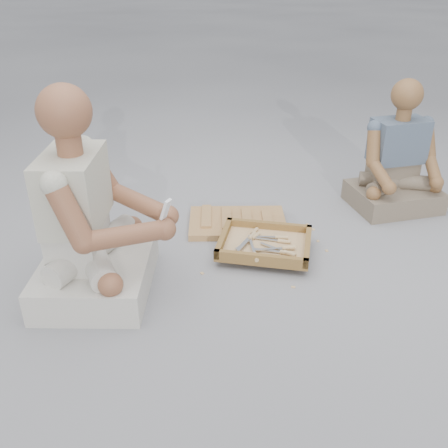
% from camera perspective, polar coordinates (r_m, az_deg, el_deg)
% --- Properties ---
extents(ground, '(60.00, 60.00, 0.00)m').
position_cam_1_polar(ground, '(2.43, 2.00, -8.51)').
color(ground, gray).
rests_on(ground, ground).
extents(carved_panel, '(0.65, 0.50, 0.04)m').
position_cam_1_polar(carved_panel, '(3.05, 1.56, 0.16)').
color(carved_panel, '#A56C3F').
rests_on(carved_panel, ground).
extents(tool_tray, '(0.50, 0.40, 0.06)m').
position_cam_1_polar(tool_tray, '(2.75, 4.69, -2.31)').
color(tool_tray, brown).
rests_on(tool_tray, carved_panel).
extents(chisel_0, '(0.22, 0.08, 0.02)m').
position_cam_1_polar(chisel_0, '(2.69, 6.93, -2.73)').
color(chisel_0, silver).
rests_on(chisel_0, tool_tray).
extents(chisel_1, '(0.22, 0.03, 0.02)m').
position_cam_1_polar(chisel_1, '(2.66, 6.69, -3.22)').
color(chisel_1, silver).
rests_on(chisel_1, tool_tray).
extents(chisel_2, '(0.08, 0.22, 0.02)m').
position_cam_1_polar(chisel_2, '(2.83, 3.33, -1.04)').
color(chisel_2, silver).
rests_on(chisel_2, tool_tray).
extents(chisel_3, '(0.08, 0.22, 0.02)m').
position_cam_1_polar(chisel_3, '(2.77, 3.05, -1.54)').
color(chisel_3, silver).
rests_on(chisel_3, tool_tray).
extents(chisel_4, '(0.22, 0.03, 0.02)m').
position_cam_1_polar(chisel_4, '(2.77, 6.44, -1.94)').
color(chisel_4, silver).
rests_on(chisel_4, tool_tray).
extents(chisel_5, '(0.20, 0.12, 0.02)m').
position_cam_1_polar(chisel_5, '(2.66, 7.13, -3.23)').
color(chisel_5, silver).
rests_on(chisel_5, tool_tray).
extents(chisel_6, '(0.08, 0.22, 0.02)m').
position_cam_1_polar(chisel_6, '(2.61, 3.57, -3.52)').
color(chisel_6, silver).
rests_on(chisel_6, tool_tray).
extents(chisel_7, '(0.12, 0.20, 0.02)m').
position_cam_1_polar(chisel_7, '(2.79, 3.37, -1.52)').
color(chisel_7, silver).
rests_on(chisel_7, tool_tray).
extents(chisel_8, '(0.22, 0.04, 0.02)m').
position_cam_1_polar(chisel_8, '(2.80, 6.16, -1.52)').
color(chisel_8, silver).
rests_on(chisel_8, tool_tray).
extents(wood_chip_0, '(0.02, 0.02, 0.00)m').
position_cam_1_polar(wood_chip_0, '(2.52, 7.92, -7.15)').
color(wood_chip_0, tan).
rests_on(wood_chip_0, ground).
extents(wood_chip_1, '(0.02, 0.02, 0.00)m').
position_cam_1_polar(wood_chip_1, '(2.89, 5.35, -2.00)').
color(wood_chip_1, tan).
rests_on(wood_chip_1, ground).
extents(wood_chip_2, '(0.02, 0.02, 0.00)m').
position_cam_1_polar(wood_chip_2, '(3.12, 4.03, 0.44)').
color(wood_chip_2, tan).
rests_on(wood_chip_2, ground).
extents(wood_chip_3, '(0.02, 0.02, 0.00)m').
position_cam_1_polar(wood_chip_3, '(3.11, 9.52, -0.04)').
color(wood_chip_3, tan).
rests_on(wood_chip_3, ground).
extents(wood_chip_4, '(0.02, 0.02, 0.00)m').
position_cam_1_polar(wood_chip_4, '(2.94, 10.70, -1.92)').
color(wood_chip_4, tan).
rests_on(wood_chip_4, ground).
extents(wood_chip_5, '(0.02, 0.02, 0.00)m').
position_cam_1_polar(wood_chip_5, '(3.06, 10.18, -0.61)').
color(wood_chip_5, tan).
rests_on(wood_chip_5, ground).
extents(wood_chip_6, '(0.02, 0.02, 0.00)m').
position_cam_1_polar(wood_chip_6, '(3.03, -1.13, -0.43)').
color(wood_chip_6, tan).
rests_on(wood_chip_6, ground).
extents(wood_chip_7, '(0.02, 0.02, 0.00)m').
position_cam_1_polar(wood_chip_7, '(3.05, 4.62, -0.30)').
color(wood_chip_7, tan).
rests_on(wood_chip_7, ground).
extents(wood_chip_8, '(0.02, 0.02, 0.00)m').
position_cam_1_polar(wood_chip_8, '(3.00, 4.34, -0.76)').
color(wood_chip_8, tan).
rests_on(wood_chip_8, ground).
extents(wood_chip_9, '(0.02, 0.02, 0.00)m').
position_cam_1_polar(wood_chip_9, '(2.85, 11.65, -3.01)').
color(wood_chip_9, tan).
rests_on(wood_chip_9, ground).
extents(wood_chip_10, '(0.02, 0.02, 0.00)m').
position_cam_1_polar(wood_chip_10, '(2.60, -2.52, -5.64)').
color(wood_chip_10, tan).
rests_on(wood_chip_10, ground).
extents(wood_chip_11, '(0.02, 0.02, 0.00)m').
position_cam_1_polar(wood_chip_11, '(3.06, 0.02, -0.04)').
color(wood_chip_11, tan).
rests_on(wood_chip_11, ground).
extents(wood_chip_12, '(0.02, 0.02, 0.00)m').
position_cam_1_polar(wood_chip_12, '(2.84, 2.49, -2.49)').
color(wood_chip_12, tan).
rests_on(wood_chip_12, ground).
extents(wood_chip_13, '(0.02, 0.02, 0.00)m').
position_cam_1_polar(wood_chip_13, '(2.82, -0.03, -2.75)').
color(wood_chip_13, tan).
rests_on(wood_chip_13, ground).
extents(wood_chip_14, '(0.02, 0.02, 0.00)m').
position_cam_1_polar(wood_chip_14, '(3.11, 3.13, 0.36)').
color(wood_chip_14, tan).
rests_on(wood_chip_14, ground).
extents(craftsman, '(0.72, 0.72, 1.00)m').
position_cam_1_polar(craftsman, '(2.41, -15.06, -0.27)').
color(craftsman, '#BBB6AD').
rests_on(craftsman, ground).
extents(companion, '(0.65, 0.60, 0.82)m').
position_cam_1_polar(companion, '(3.38, 19.17, 6.21)').
color(companion, '#716451').
rests_on(companion, ground).
extents(mobile_phone, '(0.06, 0.05, 0.10)m').
position_cam_1_polar(mobile_phone, '(2.22, -6.68, 1.70)').
color(mobile_phone, white).
rests_on(mobile_phone, craftsman).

